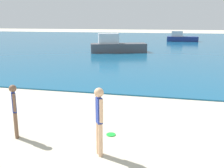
% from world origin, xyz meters
% --- Properties ---
extents(water, '(160.00, 60.00, 0.06)m').
position_xyz_m(water, '(0.00, 42.90, 0.03)').
color(water, '#14567F').
rests_on(water, ground).
extents(person_standing, '(0.26, 0.33, 1.68)m').
position_xyz_m(person_standing, '(0.44, 7.65, 0.95)').
color(person_standing, '#DDAD84').
rests_on(person_standing, ground).
extents(frisbee, '(0.26, 0.26, 0.03)m').
position_xyz_m(frisbee, '(0.44, 8.82, 0.01)').
color(frisbee, green).
rests_on(frisbee, ground).
extents(person_distant, '(0.24, 0.29, 1.51)m').
position_xyz_m(person_distant, '(-2.07, 8.06, 0.86)').
color(person_distant, brown).
rests_on(person_distant, ground).
extents(boat_near, '(5.80, 3.52, 1.88)m').
position_xyz_m(boat_near, '(-3.68, 28.13, 0.71)').
color(boat_near, '#4C4C51').
rests_on(boat_near, water).
extents(boat_far, '(4.62, 1.49, 1.57)m').
position_xyz_m(boat_far, '(2.95, 44.34, 0.60)').
color(boat_far, navy).
rests_on(boat_far, water).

